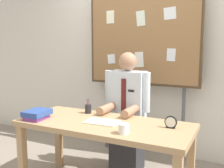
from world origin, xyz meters
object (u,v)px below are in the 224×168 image
at_px(person, 127,117).
at_px(coffee_mug, 124,129).
at_px(desk, 104,131).
at_px(book_stack, 37,114).
at_px(bulletin_board, 143,39).
at_px(desk_clock, 171,123).
at_px(open_notebook, 102,122).
at_px(pen_holder, 88,109).

distance_m(person, coffee_mug, 0.86).
distance_m(desk, book_stack, 0.70).
relative_size(desk, person, 1.21).
height_order(bulletin_board, desk_clock, bulletin_board).
distance_m(bulletin_board, coffee_mug, 1.53).
bearing_deg(coffee_mug, book_stack, 178.30).
distance_m(open_notebook, coffee_mug, 0.38).
xyz_separation_m(person, desk_clock, (0.62, -0.47, 0.14)).
bearing_deg(coffee_mug, person, 110.99).
bearing_deg(pen_holder, person, 47.31).
bearing_deg(pen_holder, coffee_mug, -36.02).
height_order(desk, book_stack, book_stack).
height_order(bulletin_board, pen_holder, bulletin_board).
height_order(book_stack, pen_holder, pen_holder).
distance_m(desk, person, 0.57).
relative_size(person, open_notebook, 4.30).
xyz_separation_m(desk, desk_clock, (0.62, 0.10, 0.14)).
bearing_deg(open_notebook, pen_holder, 140.97).
bearing_deg(desk_clock, open_notebook, -169.14).
height_order(book_stack, coffee_mug, book_stack).
xyz_separation_m(person, open_notebook, (-0.01, -0.59, 0.09)).
distance_m(book_stack, pen_holder, 0.54).
xyz_separation_m(desk, bulletin_board, (-0.00, 1.06, 0.91)).
relative_size(open_notebook, coffee_mug, 3.55).
bearing_deg(bulletin_board, open_notebook, -90.64).
bearing_deg(open_notebook, book_stack, -164.81).
bearing_deg(coffee_mug, desk_clock, 45.78).
xyz_separation_m(person, book_stack, (-0.66, -0.76, 0.13)).
height_order(desk_clock, coffee_mug, desk_clock).
bearing_deg(pen_holder, desk, -35.62).
height_order(bulletin_board, book_stack, bulletin_board).
distance_m(book_stack, desk_clock, 1.32).
height_order(person, book_stack, person).
xyz_separation_m(book_stack, desk_clock, (1.28, 0.30, 0.00)).
bearing_deg(coffee_mug, pen_holder, 143.98).
height_order(open_notebook, pen_holder, pen_holder).
bearing_deg(desk, bulletin_board, 90.00).
bearing_deg(desk, open_notebook, -121.04).
bearing_deg(coffee_mug, desk, 143.57).
bearing_deg(person, book_stack, -130.81).
relative_size(desk, pen_holder, 10.52).
distance_m(bulletin_board, open_notebook, 1.35).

